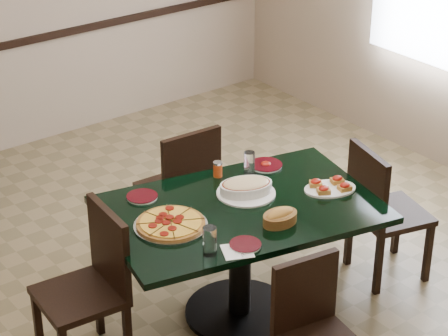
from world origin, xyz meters
TOP-DOWN VIEW (x-y plane):
  - floor at (0.00, 0.00)m, footprint 5.50×5.50m
  - room_shell at (1.02, 1.73)m, footprint 5.50×5.50m
  - main_table at (-0.06, -0.25)m, footprint 1.72×1.30m
  - chair_far at (0.09, 0.54)m, footprint 0.45×0.45m
  - chair_near at (-0.21, -1.04)m, footprint 0.44×0.44m
  - chair_right at (0.90, -0.45)m, footprint 0.52×0.52m
  - chair_left at (-0.94, -0.07)m, footprint 0.47×0.47m
  - pepperoni_pizza at (-0.50, -0.19)m, footprint 0.41×0.41m
  - lasagna_casserole at (0.06, -0.15)m, footprint 0.37×0.35m
  - bread_basket at (-0.00, -0.52)m, footprint 0.21×0.15m
  - bruschetta_platter at (0.48, -0.41)m, footprint 0.37×0.32m
  - side_plate_near at (-0.30, -0.59)m, footprint 0.17×0.17m
  - side_plate_far_r at (0.38, 0.06)m, footprint 0.21×0.21m
  - side_plate_far_l at (-0.45, 0.18)m, footprint 0.18×0.18m
  - napkin_setting at (-0.36, -0.61)m, footprint 0.20×0.20m
  - water_glass_a at (0.24, 0.04)m, footprint 0.07×0.07m
  - water_glass_b at (-0.49, -0.54)m, footprint 0.07×0.07m
  - pepper_shaker at (0.06, 0.13)m, footprint 0.06×0.06m

SIDE VIEW (x-z plane):
  - floor at x=0.00m, z-range 0.00..0.00m
  - chair_near at x=-0.21m, z-range 0.04..0.86m
  - chair_right at x=0.90m, z-range 0.05..0.97m
  - chair_far at x=0.09m, z-range 0.06..0.98m
  - chair_left at x=-0.94m, z-range 0.06..0.98m
  - main_table at x=-0.06m, z-range 0.19..0.94m
  - napkin_setting at x=-0.36m, z-range 0.75..0.76m
  - side_plate_far_l at x=-0.45m, z-range 0.75..0.77m
  - side_plate_near at x=-0.30m, z-range 0.75..0.77m
  - side_plate_far_r at x=0.38m, z-range 0.74..0.77m
  - pepperoni_pizza at x=-0.50m, z-range 0.75..0.79m
  - bruschetta_platter at x=0.48m, z-range 0.75..0.80m
  - bread_basket at x=0.00m, z-range 0.74..0.84m
  - lasagna_casserole at x=0.06m, z-range 0.75..0.84m
  - pepper_shaker at x=0.06m, z-range 0.75..0.85m
  - water_glass_a at x=0.24m, z-range 0.75..0.89m
  - water_glass_b at x=-0.49m, z-range 0.75..0.91m
  - room_shell at x=1.02m, z-range -1.58..3.92m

